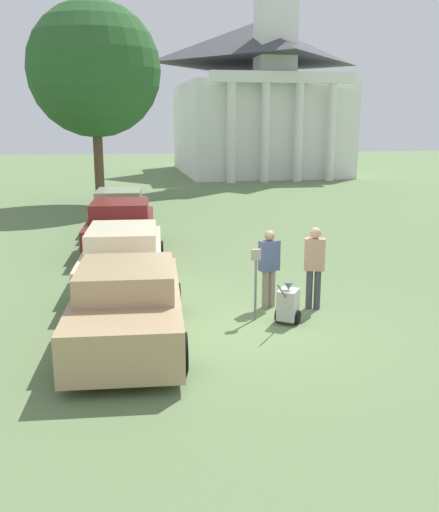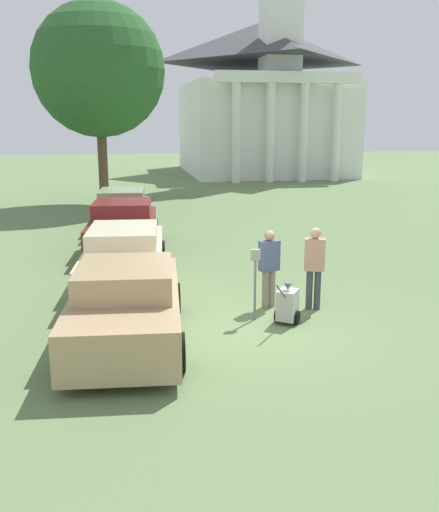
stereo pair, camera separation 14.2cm
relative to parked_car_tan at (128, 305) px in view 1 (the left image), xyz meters
The scene contains 11 objects.
ground_plane 2.49m from the parked_car_tan, ahead, with size 120.00×120.00×0.00m, color #607A4C.
parked_car_tan is the anchor object (origin of this frame).
parked_car_cream 3.76m from the parked_car_tan, 90.01° to the left, with size 2.24×5.29×1.45m.
parked_car_maroon 7.55m from the parked_car_tan, 90.00° to the left, with size 2.33×4.78×1.55m.
parked_car_sage 11.14m from the parked_car_tan, 90.00° to the left, with size 2.20×4.93×1.48m.
parking_meter 2.66m from the parked_car_tan, 15.16° to the left, with size 0.18×0.09×1.46m.
person_worker 3.35m from the parked_car_tan, 25.29° to the left, with size 0.47×0.34×1.69m.
person_supervisor 4.09m from the parked_car_tan, 16.04° to the left, with size 0.47×0.33×1.77m.
equipment_cart 3.17m from the parked_car_tan, ahead, with size 0.70×0.94×1.00m.
church 35.25m from the parked_car_tan, 72.23° to the left, with size 11.36×14.44×24.31m.
shade_tree 18.48m from the parked_car_tan, 92.71° to the left, with size 6.03×6.03×9.18m.
Camera 1 is at (-2.51, -10.25, 3.93)m, focal length 40.00 mm.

